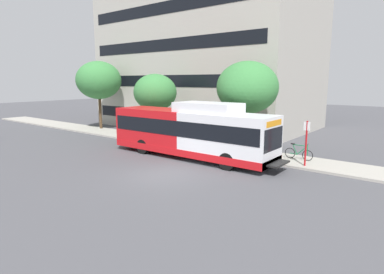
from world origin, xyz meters
The scene contains 9 objects.
ground_plane centered at (0.00, 8.00, 0.00)m, with size 120.00×120.00×0.00m, color #4C4C51.
sidewalk_curb centered at (7.00, 6.00, 0.07)m, with size 3.00×56.00×0.14m, color #A8A399.
transit_bus centered at (4.03, 1.42, 1.70)m, with size 2.58×12.25×3.65m.
bus_stop_sign_pole centered at (6.01, -5.41, 1.65)m, with size 0.10×0.36×2.60m.
bicycle_parked centered at (7.29, -4.58, 0.56)m, with size 0.52×1.76×1.02m.
street_tree_near_stop centered at (7.97, -0.50, 4.50)m, with size 4.27×4.27×6.19m.
street_tree_mid_block centered at (7.83, 8.26, 3.99)m, with size 3.69×3.69×5.43m.
street_tree_far_block centered at (7.98, 16.29, 5.03)m, with size 4.46×4.46×6.79m.
apartment_tower_backdrop centered at (17.46, 9.53, 13.23)m, with size 13.45×21.94×26.46m.
Camera 1 is at (-12.16, -11.33, 4.95)m, focal length 30.10 mm.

